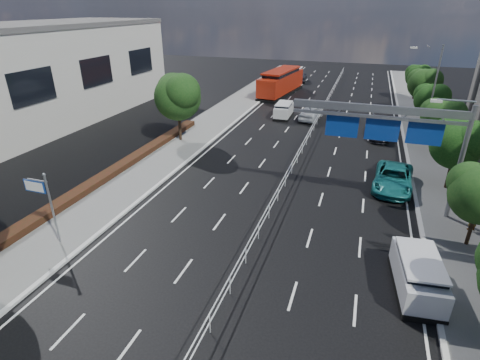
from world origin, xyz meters
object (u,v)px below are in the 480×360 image
(white_minivan, at_px, (284,110))
(near_car_silver, at_px, (311,112))
(silver_minivan, at_px, (418,275))
(overhead_gantry, at_px, (396,126))
(parked_car_dark, at_px, (379,132))
(toilet_sign, at_px, (43,196))
(pedestrian_a, at_px, (474,218))
(pedestrian_b, at_px, (479,174))
(near_car_dark, at_px, (301,78))
(red_bus, at_px, (281,82))
(parked_car_teal, at_px, (393,178))

(white_minivan, xyz_separation_m, near_car_silver, (3.22, 0.16, -0.02))
(near_car_silver, xyz_separation_m, silver_minivan, (9.17, -27.53, 0.05))
(overhead_gantry, height_order, parked_car_dark, overhead_gantry)
(toilet_sign, distance_m, near_car_silver, 31.45)
(pedestrian_a, bearing_deg, overhead_gantry, -30.22)
(overhead_gantry, height_order, silver_minivan, overhead_gantry)
(pedestrian_a, bearing_deg, white_minivan, -67.58)
(toilet_sign, distance_m, pedestrian_b, 29.02)
(overhead_gantry, relative_size, pedestrian_a, 6.32)
(overhead_gantry, relative_size, near_car_silver, 2.09)
(parked_car_dark, distance_m, pedestrian_a, 17.14)
(overhead_gantry, xyz_separation_m, silver_minivan, (1.43, -7.82, -4.72))
(white_minivan, height_order, near_car_dark, white_minivan)
(pedestrian_b, bearing_deg, red_bus, -8.64)
(near_car_dark, xyz_separation_m, parked_car_teal, (13.72, -39.50, 0.05))
(overhead_gantry, distance_m, parked_car_dark, 15.76)
(near_car_silver, bearing_deg, overhead_gantry, 118.00)
(toilet_sign, distance_m, near_car_dark, 53.23)
(overhead_gantry, xyz_separation_m, pedestrian_a, (4.98, -1.37, -4.66))
(toilet_sign, height_order, overhead_gantry, overhead_gantry)
(toilet_sign, relative_size, pedestrian_a, 2.68)
(near_car_dark, distance_m, silver_minivan, 52.74)
(red_bus, height_order, parked_car_teal, red_bus)
(red_bus, bearing_deg, overhead_gantry, -58.23)
(toilet_sign, bearing_deg, red_bus, 85.10)
(toilet_sign, relative_size, red_bus, 0.35)
(toilet_sign, bearing_deg, overhead_gantry, 29.60)
(near_car_silver, relative_size, pedestrian_b, 2.74)
(parked_car_teal, bearing_deg, white_minivan, 130.99)
(white_minivan, bearing_deg, parked_car_dark, -24.38)
(white_minivan, distance_m, pedestrian_a, 26.30)
(overhead_gantry, xyz_separation_m, pedestrian_b, (6.66, 5.61, -4.57))
(pedestrian_a, bearing_deg, near_car_dark, -82.82)
(overhead_gantry, height_order, red_bus, overhead_gantry)
(near_car_silver, bearing_deg, toilet_sign, 78.07)
(white_minivan, distance_m, pedestrian_b, 22.47)
(white_minivan, xyz_separation_m, silver_minivan, (12.39, -27.37, 0.03))
(near_car_silver, height_order, parked_car_dark, near_car_silver)
(near_car_silver, distance_m, pedestrian_b, 20.16)
(pedestrian_b, bearing_deg, near_car_silver, -1.51)
(red_bus, xyz_separation_m, pedestrian_b, (20.77, -26.15, -0.86))
(overhead_gantry, bearing_deg, near_car_dark, 106.82)
(near_car_silver, height_order, pedestrian_a, pedestrian_a)
(silver_minivan, xyz_separation_m, parked_car_dark, (-1.67, 22.78, -0.24))
(overhead_gantry, relative_size, pedestrian_b, 5.73)
(red_bus, xyz_separation_m, parked_car_teal, (14.86, -28.34, -1.11))
(toilet_sign, height_order, near_car_silver, toilet_sign)
(parked_car_teal, bearing_deg, silver_minivan, -81.49)
(white_minivan, height_order, pedestrian_a, pedestrian_a)
(near_car_dark, bearing_deg, pedestrian_a, 107.12)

